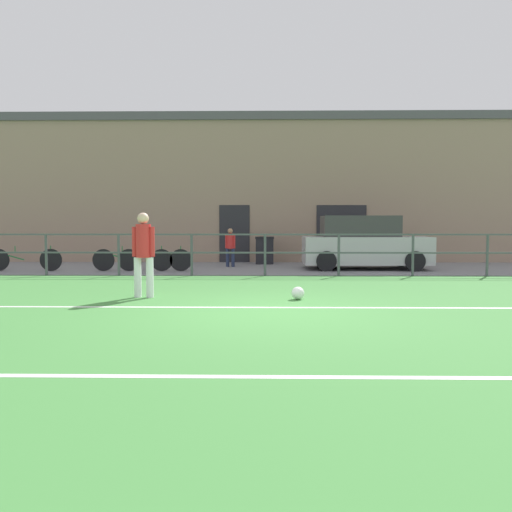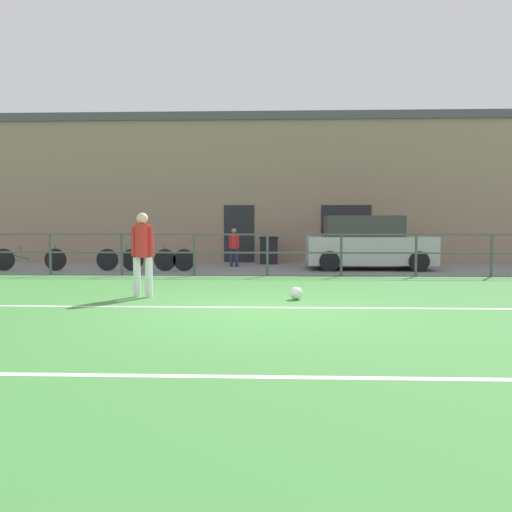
% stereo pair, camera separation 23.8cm
% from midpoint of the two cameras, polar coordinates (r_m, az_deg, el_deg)
% --- Properties ---
extents(ground, '(60.00, 44.00, 0.04)m').
position_cam_midpoint_polar(ground, '(8.70, 1.27, -6.06)').
color(ground, '#42843D').
extents(field_line_touchline, '(36.00, 0.11, 0.00)m').
position_cam_midpoint_polar(field_line_touchline, '(9.13, 1.32, -5.47)').
color(field_line_touchline, white).
rests_on(field_line_touchline, ground).
extents(field_line_hash, '(36.00, 0.11, 0.00)m').
position_cam_midpoint_polar(field_line_hash, '(5.08, 0.53, -12.68)').
color(field_line_hash, white).
rests_on(field_line_hash, ground).
extents(pavement_strip, '(48.00, 5.00, 0.02)m').
position_cam_midpoint_polar(pavement_strip, '(17.14, 1.76, -1.28)').
color(pavement_strip, slate).
rests_on(pavement_strip, ground).
extents(perimeter_fence, '(36.07, 0.07, 1.15)m').
position_cam_midpoint_polar(perimeter_fence, '(14.60, 1.68, 0.80)').
color(perimeter_fence, '#474C51').
rests_on(perimeter_fence, ground).
extents(clubhouse_facade, '(28.00, 2.56, 5.46)m').
position_cam_midpoint_polar(clubhouse_facade, '(20.82, 1.86, 7.07)').
color(clubhouse_facade, gray).
rests_on(clubhouse_facade, ground).
extents(player_striker, '(0.44, 0.29, 1.63)m').
position_cam_midpoint_polar(player_striker, '(10.55, -11.30, 0.70)').
color(player_striker, white).
rests_on(player_striker, ground).
extents(soccer_ball_match, '(0.24, 0.24, 0.24)m').
position_cam_midpoint_polar(soccer_ball_match, '(10.09, 4.96, -3.95)').
color(soccer_ball_match, white).
rests_on(soccer_ball_match, ground).
extents(spectator_child, '(0.34, 0.22, 1.25)m').
position_cam_midpoint_polar(spectator_child, '(17.51, -1.95, 1.18)').
color(spectator_child, '#232D4C').
rests_on(spectator_child, pavement_strip).
extents(parked_car_red, '(3.82, 1.87, 1.64)m').
position_cam_midpoint_polar(parked_car_red, '(16.95, 12.13, 1.25)').
color(parked_car_red, '#B7B7BC').
rests_on(parked_car_red, pavement_strip).
extents(bicycle_parked_1, '(2.23, 0.04, 0.75)m').
position_cam_midpoint_polar(bicycle_parked_1, '(17.38, -22.52, -0.31)').
color(bicycle_parked_1, black).
rests_on(bicycle_parked_1, pavement_strip).
extents(bicycle_parked_2, '(2.38, 0.04, 0.75)m').
position_cam_midpoint_polar(bicycle_parked_2, '(16.33, -12.20, -0.35)').
color(bicycle_parked_2, black).
rests_on(bicycle_parked_2, pavement_strip).
extents(bicycle_parked_3, '(2.20, 0.04, 0.75)m').
position_cam_midpoint_polar(bicycle_parked_3, '(16.18, -9.93, -0.36)').
color(bicycle_parked_3, black).
rests_on(bicycle_parked_3, pavement_strip).
extents(trash_bin_0, '(0.65, 0.55, 0.95)m').
position_cam_midpoint_polar(trash_bin_0, '(18.77, 1.74, 0.62)').
color(trash_bin_0, black).
rests_on(trash_bin_0, pavement_strip).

